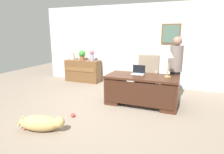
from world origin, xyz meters
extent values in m
plane|color=gray|center=(0.00, 0.00, 0.00)|extent=(12.00, 12.00, 0.00)
cube|color=silver|center=(0.00, 2.60, 1.35)|extent=(7.00, 0.12, 2.70)
cube|color=brown|center=(1.14, 2.52, 1.74)|extent=(0.57, 0.03, 0.62)
cube|color=#4A6558|center=(1.14, 2.50, 1.74)|extent=(0.49, 0.01, 0.54)
cube|color=#422316|center=(0.67, 0.73, 0.72)|extent=(1.74, 0.83, 0.05)
cube|color=#422316|center=(-0.02, 0.73, 0.35)|extent=(0.36, 0.77, 0.69)
cube|color=#422316|center=(1.36, 0.73, 0.35)|extent=(0.36, 0.77, 0.69)
cube|color=#381E13|center=(0.67, 0.34, 0.38)|extent=(1.64, 0.04, 0.55)
cube|color=brown|center=(-1.89, 2.25, 0.40)|extent=(1.30, 0.48, 0.79)
cube|color=brown|center=(-1.89, 2.00, 0.49)|extent=(1.20, 0.02, 0.14)
cube|color=gray|center=(0.62, 1.55, 0.37)|extent=(0.60, 0.58, 0.18)
cylinder|color=black|center=(0.62, 1.55, 0.14)|extent=(0.10, 0.10, 0.28)
cylinder|color=black|center=(0.62, 1.55, 0.03)|extent=(0.52, 0.52, 0.05)
cube|color=gray|center=(0.62, 1.79, 0.80)|extent=(0.60, 0.12, 0.68)
cube|color=gray|center=(0.36, 1.55, 0.57)|extent=(0.08, 0.50, 0.22)
cube|color=gray|center=(0.88, 1.55, 0.57)|extent=(0.08, 0.50, 0.22)
cylinder|color=#262323|center=(1.41, 1.29, 0.40)|extent=(0.26, 0.26, 0.81)
cylinder|color=slate|center=(1.41, 1.29, 1.14)|extent=(0.32, 0.32, 0.65)
sphere|color=#926759|center=(1.41, 1.29, 1.58)|extent=(0.22, 0.22, 0.22)
ellipsoid|color=tan|center=(-0.77, -1.29, 0.15)|extent=(0.80, 0.49, 0.30)
sphere|color=tan|center=(-0.41, -1.19, 0.19)|extent=(0.20, 0.20, 0.20)
cylinder|color=tan|center=(-1.13, -1.39, 0.17)|extent=(0.15, 0.08, 0.21)
cube|color=#B2B5BA|center=(0.53, 0.84, 0.75)|extent=(0.32, 0.22, 0.01)
cube|color=black|center=(0.53, 0.94, 0.86)|extent=(0.32, 0.01, 0.21)
cylinder|color=#9E8447|center=(1.27, 0.79, 0.76)|extent=(0.16, 0.16, 0.02)
cylinder|color=#9E8447|center=(1.27, 0.79, 0.99)|extent=(0.02, 0.02, 0.45)
cone|color=silver|center=(1.27, 0.79, 1.31)|extent=(0.22, 0.22, 0.18)
cylinder|color=#A69BC9|center=(-1.50, 2.25, 0.91)|extent=(0.13, 0.13, 0.23)
sphere|color=#B56873|center=(-1.50, 2.25, 1.10)|extent=(0.17, 0.17, 0.17)
cylinder|color=silver|center=(-2.32, 2.25, 0.94)|extent=(0.16, 0.16, 0.30)
cylinder|color=brown|center=(-1.91, 2.25, 0.86)|extent=(0.18, 0.18, 0.14)
sphere|color=#3B9033|center=(-1.91, 2.25, 1.03)|extent=(0.24, 0.24, 0.24)
sphere|color=#E53F33|center=(-0.53, -0.57, 0.04)|extent=(0.09, 0.09, 0.09)
ellipsoid|color=#E53F33|center=(-1.05, -1.33, 0.03)|extent=(0.09, 0.16, 0.05)
camera|label=1|loc=(1.64, -3.78, 1.78)|focal=30.37mm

